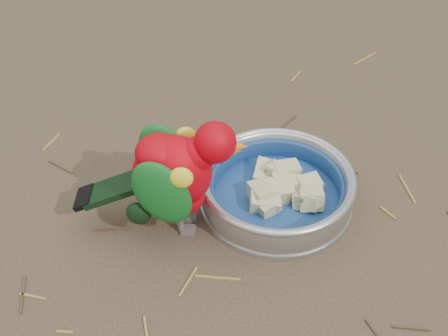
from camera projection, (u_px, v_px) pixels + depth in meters
name	position (u px, v px, depth m)	size (l,w,h in m)	color
ground	(240.00, 257.00, 0.91)	(60.00, 60.00, 0.00)	#4B3A2B
food_bowl	(276.00, 200.00, 0.99)	(0.24, 0.24, 0.02)	#B2B2BA
bowl_wall	(277.00, 186.00, 0.97)	(0.24, 0.24, 0.04)	#B2B2BA
fruit_wedges	(277.00, 190.00, 0.98)	(0.14, 0.14, 0.03)	beige
lory_parrot	(176.00, 180.00, 0.90)	(0.11, 0.23, 0.19)	#B3000C
ground_debris	(229.00, 244.00, 0.93)	(0.90, 0.80, 0.01)	olive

